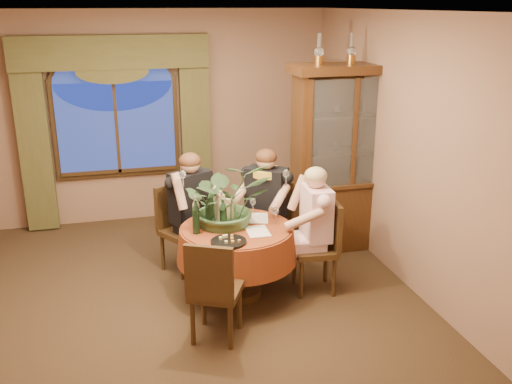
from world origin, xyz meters
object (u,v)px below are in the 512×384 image
object	(u,v)px
china_cabinet	(346,159)
wine_bottle_0	(209,214)
oil_lamp_center	(352,48)
person_pink	(316,229)
chair_back_right	(269,227)
wine_bottle_2	(223,216)
oil_lamp_right	(383,48)
person_scarf	(267,208)
dining_table	(237,261)
wine_bottle_4	(196,217)
olive_bowl	(239,225)
chair_right	(315,247)
wine_bottle_3	(218,211)
stoneware_vase	(227,210)
chair_front_left	(216,288)
chair_back	(183,230)
wine_bottle_5	(196,212)
oil_lamp_left	(319,49)
wine_bottle_1	(210,208)
person_back	(191,213)
centerpiece_plant	(227,169)

from	to	relation	value
china_cabinet	wine_bottle_0	xyz separation A→B (m)	(-1.82, -0.92, -0.19)
oil_lamp_center	person_pink	size ratio (longest dim) A/B	0.26
chair_back_right	wine_bottle_2	size ratio (longest dim) A/B	2.91
oil_lamp_right	person_scarf	distance (m)	2.25
dining_table	person_pink	world-z (taller)	person_pink
oil_lamp_right	wine_bottle_4	world-z (taller)	oil_lamp_right
olive_bowl	wine_bottle_4	size ratio (longest dim) A/B	0.42
chair_right	chair_back_right	bearing A→B (deg)	31.19
chair_back_right	person_scarf	world-z (taller)	person_scarf
person_scarf	wine_bottle_4	size ratio (longest dim) A/B	4.18
olive_bowl	wine_bottle_3	world-z (taller)	wine_bottle_3
wine_bottle_0	stoneware_vase	bearing A→B (deg)	35.63
chair_front_left	wine_bottle_4	size ratio (longest dim) A/B	2.91
chair_back	wine_bottle_5	size ratio (longest dim) A/B	2.91
dining_table	olive_bowl	bearing A→B (deg)	-43.43
china_cabinet	chair_back	bearing A→B (deg)	-174.60
chair_back	olive_bowl	xyz separation A→B (m)	(0.46, -0.74, 0.29)
chair_back_right	olive_bowl	xyz separation A→B (m)	(-0.48, -0.59, 0.29)
stoneware_vase	wine_bottle_2	world-z (taller)	wine_bottle_2
china_cabinet	oil_lamp_left	size ratio (longest dim) A/B	6.51
wine_bottle_0	chair_front_left	bearing A→B (deg)	-95.98
chair_back	wine_bottle_5	distance (m)	0.77
dining_table	wine_bottle_4	world-z (taller)	wine_bottle_4
stoneware_vase	wine_bottle_1	size ratio (longest dim) A/B	0.80
person_pink	person_back	distance (m)	1.39
chair_back_right	chair_front_left	bearing A→B (deg)	97.45
oil_lamp_right	wine_bottle_0	distance (m)	2.80
chair_back_right	oil_lamp_right	bearing A→B (deg)	-125.91
chair_front_left	person_back	xyz separation A→B (m)	(-0.01, 1.40, 0.20)
oil_lamp_right	oil_lamp_center	bearing A→B (deg)	180.00
wine_bottle_3	olive_bowl	bearing A→B (deg)	-24.81
chair_back	wine_bottle_0	size ratio (longest dim) A/B	2.91
wine_bottle_0	chair_back	bearing A→B (deg)	102.79
oil_lamp_right	chair_front_left	world-z (taller)	oil_lamp_right
olive_bowl	chair_back	bearing A→B (deg)	122.17
oil_lamp_center	wine_bottle_4	xyz separation A→B (m)	(-1.95, -0.96, -1.47)
person_scarf	wine_bottle_2	xyz separation A→B (m)	(-0.63, -0.68, 0.23)
china_cabinet	wine_bottle_3	world-z (taller)	china_cabinet
wine_bottle_0	oil_lamp_center	bearing A→B (deg)	26.88
chair_back_right	person_pink	world-z (taller)	person_pink
chair_back	wine_bottle_3	distance (m)	0.83
chair_back_right	wine_bottle_2	bearing A→B (deg)	86.31
chair_front_left	centerpiece_plant	xyz separation A→B (m)	(0.28, 0.83, 0.84)
chair_back_right	person_scarf	bearing A→B (deg)	-19.31
wine_bottle_5	oil_lamp_center	bearing A→B (deg)	23.12
chair_right	china_cabinet	bearing A→B (deg)	-29.66
dining_table	chair_back_right	distance (m)	0.76
chair_right	olive_bowl	distance (m)	0.83
oil_lamp_right	person_back	size ratio (longest dim) A/B	0.25
person_pink	person_scarf	xyz separation A→B (m)	(-0.35, 0.64, 0.03)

